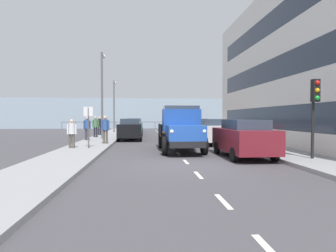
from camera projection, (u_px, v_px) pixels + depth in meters
The scene contains 24 objects.
ground_plane at pixel (165, 140), 22.85m from camera, with size 80.00×80.00×0.00m, color #423F44.
sidewalk_left at pixel (225, 138), 23.28m from camera, with size 2.53×42.26×0.15m, color gray.
sidewalk_right at pixel (103, 139), 22.42m from camera, with size 2.53×42.26×0.15m, color gray.
road_centreline_markings at pixel (166, 141), 21.69m from camera, with size 0.12×37.12×0.01m.
building_terrace at pixel (326, 64), 17.34m from camera, with size 6.58×23.13×10.29m.
sea_horizon at pixel (154, 113), 46.81m from camera, with size 80.00×0.80×5.00m, color #8C9EAD.
seawall_railing at pixel (155, 123), 43.27m from camera, with size 28.08×0.08×1.20m.
truck_vintage_blue at pixel (181, 130), 14.85m from camera, with size 2.17×5.64×2.43m.
car_maroon_kerbside_near at pixel (243, 138), 12.75m from camera, with size 1.92×4.21×1.72m.
car_white_kerbside_1 at pixel (211, 131), 18.81m from camera, with size 1.93×3.91×1.72m.
car_red_kerbside_2 at pixel (196, 128), 24.25m from camera, with size 1.93×3.88×1.72m.
car_silver_kerbside_3 at pixel (188, 126), 29.01m from camera, with size 1.81×4.60×1.72m.
car_black_oppositeside_0 at pixel (130, 129), 22.50m from camera, with size 1.89×4.20×1.72m.
car_teal_oppositeside_1 at pixel (133, 127), 28.24m from camera, with size 1.92×4.57×1.72m.
car_grey_oppositeside_2 at pixel (135, 125), 34.38m from camera, with size 1.92×3.97×1.72m.
pedestrian_strolling at pixel (72, 131), 15.30m from camera, with size 0.53×0.34×1.58m.
pedestrian_by_lamp at pixel (105, 127), 17.91m from camera, with size 0.53×0.34×1.78m.
pedestrian_with_bag at pixel (87, 126), 20.60m from camera, with size 0.53×0.34×1.73m.
pedestrian_couple_a at pixel (96, 125), 23.74m from camera, with size 0.53×0.34×1.75m.
pedestrian_couple_b at pixel (100, 124), 26.52m from camera, with size 0.53×0.34×1.74m.
traffic_light_near at pixel (315, 101), 11.27m from camera, with size 0.28×0.41×3.20m.
lamp_post_promenade at pixel (102, 88), 21.87m from camera, with size 0.32×1.14×6.73m.
lamp_post_far at pixel (114, 101), 32.12m from camera, with size 0.32×1.14×5.88m.
street_sign at pixel (88, 120), 15.20m from camera, with size 0.50×0.07×2.25m.
Camera 1 is at (1.71, 10.74, 1.82)m, focal length 30.00 mm.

